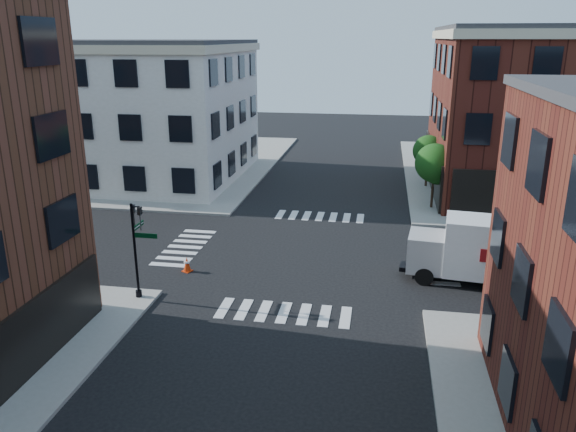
# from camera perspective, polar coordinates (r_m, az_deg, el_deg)

# --- Properties ---
(ground) EXTENTS (120.00, 120.00, 0.00)m
(ground) POSITION_cam_1_polar(r_m,az_deg,el_deg) (31.23, 1.81, -3.93)
(ground) COLOR black
(ground) RESTS_ON ground
(sidewalk_nw) EXTENTS (30.00, 30.00, 0.15)m
(sidewalk_nw) POSITION_cam_1_polar(r_m,az_deg,el_deg) (56.79, -16.68, 5.36)
(sidewalk_nw) COLOR gray
(sidewalk_nw) RESTS_ON ground
(building_nw) EXTENTS (22.00, 16.00, 11.00)m
(building_nw) POSITION_cam_1_polar(r_m,az_deg,el_deg) (50.62, -17.62, 10.09)
(building_nw) COLOR silver
(building_nw) RESTS_ON ground
(tree_near) EXTENTS (2.69, 2.69, 4.49)m
(tree_near) POSITION_cam_1_polar(r_m,az_deg,el_deg) (39.80, 14.75, 5.02)
(tree_near) COLOR black
(tree_near) RESTS_ON ground
(tree_far) EXTENTS (2.43, 2.43, 4.07)m
(tree_far) POSITION_cam_1_polar(r_m,az_deg,el_deg) (45.72, 14.13, 6.30)
(tree_far) COLOR black
(tree_far) RESTS_ON ground
(signal_pole) EXTENTS (1.29, 1.24, 4.60)m
(signal_pole) POSITION_cam_1_polar(r_m,az_deg,el_deg) (25.98, -15.09, -2.40)
(signal_pole) COLOR black
(signal_pole) RESTS_ON ground
(box_truck) EXTENTS (7.41, 2.97, 3.28)m
(box_truck) POSITION_cam_1_polar(r_m,az_deg,el_deg) (28.65, 19.54, -3.38)
(box_truck) COLOR silver
(box_truck) RESTS_ON ground
(traffic_cone) EXTENTS (0.57, 0.57, 0.80)m
(traffic_cone) POSITION_cam_1_polar(r_m,az_deg,el_deg) (29.37, -10.22, -4.85)
(traffic_cone) COLOR red
(traffic_cone) RESTS_ON ground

